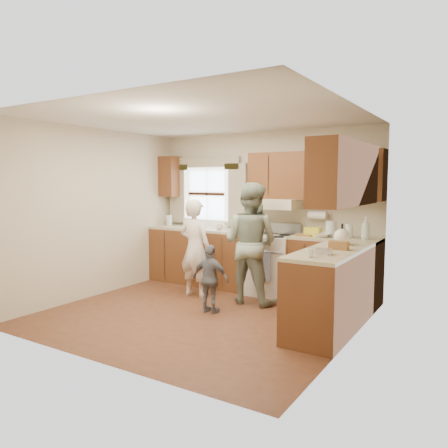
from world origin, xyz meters
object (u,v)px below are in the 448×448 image
Objects in this scene: woman_right at (250,243)px; child at (211,279)px; stove at (271,264)px; woman_left at (195,248)px.

woman_right is 0.84m from child.
woman_right reaches higher than stove.
stove is at bearing -138.97° from woman_left.
woman_left is (-0.90, -0.73, 0.26)m from stove.
child is at bearing -100.60° from stove.
woman_left reaches higher than child.
woman_right reaches higher than woman_left.
woman_left is 0.91m from child.
woman_right is at bearing -94.04° from stove.
woman_right is at bearing -109.09° from child.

